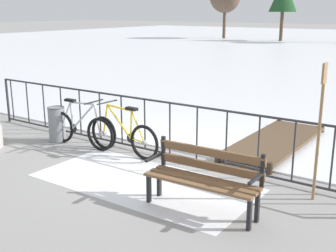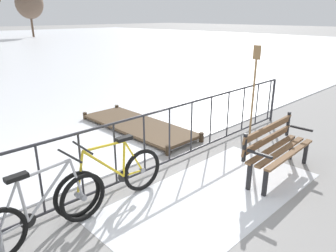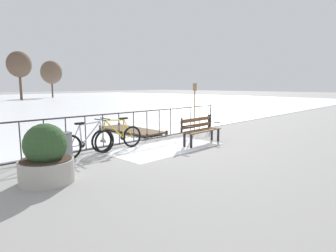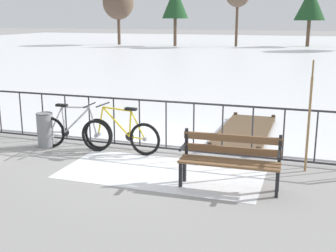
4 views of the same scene
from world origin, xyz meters
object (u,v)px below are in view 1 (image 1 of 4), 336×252
at_px(oar_upright, 320,124).
at_px(trash_bin, 57,124).
at_px(bicycle_near_railing, 123,136).
at_px(park_bench, 204,174).
at_px(bicycle_second, 80,129).

bearing_deg(oar_upright, trash_bin, -178.49).
bearing_deg(bicycle_near_railing, trash_bin, -175.37).
bearing_deg(park_bench, bicycle_near_railing, 154.36).
height_order(bicycle_near_railing, bicycle_second, same).
distance_m(bicycle_second, park_bench, 3.64).
bearing_deg(trash_bin, oar_upright, 1.51).
height_order(bicycle_second, oar_upright, oar_upright).
height_order(bicycle_near_railing, trash_bin, bicycle_near_railing).
bearing_deg(park_bench, bicycle_second, 163.02).
height_order(trash_bin, oar_upright, oar_upright).
relative_size(bicycle_second, trash_bin, 2.34).
xyz_separation_m(bicycle_near_railing, trash_bin, (-1.69, -0.14, 0.00)).
bearing_deg(trash_bin, bicycle_near_railing, 4.63).
bearing_deg(park_bench, trash_bin, 165.95).
xyz_separation_m(trash_bin, oar_upright, (5.28, 0.14, 0.76)).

